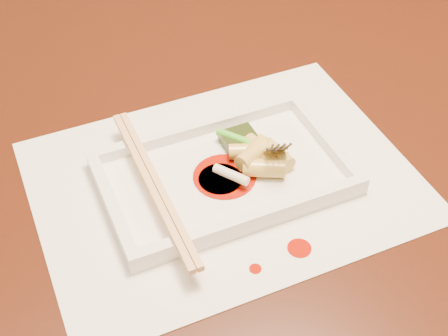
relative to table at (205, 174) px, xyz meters
name	(u,v)px	position (x,y,z in m)	size (l,w,h in m)	color
table	(205,174)	(0.00, 0.00, 0.00)	(1.40, 0.90, 0.75)	black
placemat	(224,180)	(-0.02, -0.11, 0.10)	(0.40, 0.30, 0.00)	white
sauce_splatter_a	(299,248)	(0.01, -0.23, 0.10)	(0.02, 0.02, 0.00)	#9F1204
sauce_splatter_b	(255,269)	(-0.04, -0.23, 0.10)	(0.01, 0.01, 0.00)	#9F1204
plate_base	(224,177)	(-0.02, -0.11, 0.11)	(0.26, 0.16, 0.01)	white
plate_rim_far	(198,128)	(-0.02, -0.04, 0.12)	(0.26, 0.01, 0.01)	white
plate_rim_near	(254,218)	(-0.02, -0.19, 0.12)	(0.26, 0.01, 0.01)	white
plate_rim_left	(111,205)	(-0.14, -0.11, 0.12)	(0.01, 0.14, 0.01)	white
plate_rim_right	(325,139)	(0.10, -0.11, 0.12)	(0.01, 0.14, 0.01)	white
veg_piece	(238,138)	(0.01, -0.07, 0.12)	(0.04, 0.03, 0.01)	black
scallion_white	(231,175)	(-0.02, -0.13, 0.12)	(0.01, 0.01, 0.04)	#EAEACC
scallion_green	(252,144)	(0.02, -0.09, 0.12)	(0.01, 0.01, 0.09)	green
chopstick_a	(150,185)	(-0.10, -0.11, 0.13)	(0.01, 0.23, 0.01)	tan
chopstick_b	(158,183)	(-0.09, -0.11, 0.13)	(0.01, 0.23, 0.01)	tan
fork	(279,94)	(0.05, -0.09, 0.18)	(0.09, 0.10, 0.14)	silver
sauce_blob_0	(220,179)	(-0.03, -0.12, 0.11)	(0.05, 0.05, 0.00)	#9F1204
sauce_blob_1	(225,176)	(-0.02, -0.11, 0.11)	(0.07, 0.07, 0.00)	#9F1204
rice_cake_0	(264,155)	(0.03, -0.11, 0.12)	(0.02, 0.02, 0.05)	#D1C161
rice_cake_1	(252,151)	(0.02, -0.10, 0.12)	(0.02, 0.02, 0.05)	#D1C161
rice_cake_2	(253,152)	(0.01, -0.11, 0.13)	(0.02, 0.02, 0.04)	#D1C161
rice_cake_3	(277,155)	(0.04, -0.12, 0.12)	(0.02, 0.02, 0.04)	#D1C161
rice_cake_4	(261,150)	(0.03, -0.10, 0.12)	(0.02, 0.02, 0.04)	#D1C161
rice_cake_5	(253,155)	(0.01, -0.11, 0.13)	(0.02, 0.02, 0.04)	#D1C161
rice_cake_6	(264,168)	(0.02, -0.13, 0.12)	(0.02, 0.02, 0.04)	#D1C161
rice_cake_7	(265,157)	(0.03, -0.11, 0.12)	(0.02, 0.02, 0.05)	#D1C161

